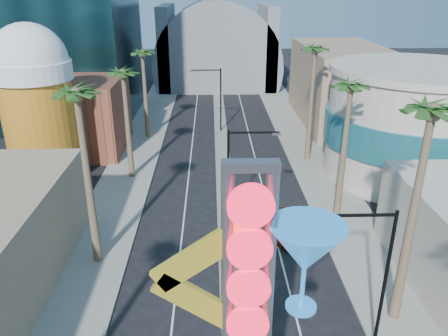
% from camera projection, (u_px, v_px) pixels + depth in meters
% --- Properties ---
extents(sidewalk_west, '(5.00, 100.00, 0.15)m').
position_uv_depth(sidewalk_west, '(135.00, 158.00, 47.23)').
color(sidewalk_west, gray).
rests_on(sidewalk_west, ground).
extents(sidewalk_east, '(5.00, 100.00, 0.15)m').
position_uv_depth(sidewalk_east, '(309.00, 156.00, 47.75)').
color(sidewalk_east, gray).
rests_on(sidewalk_east, ground).
extents(median, '(1.60, 84.00, 0.15)m').
position_uv_depth(median, '(222.00, 147.00, 50.25)').
color(median, gray).
rests_on(median, ground).
extents(brick_filler_west, '(10.00, 10.00, 8.00)m').
position_uv_depth(brick_filler_west, '(78.00, 115.00, 48.27)').
color(brick_filler_west, brown).
rests_on(brick_filler_west, ground).
extents(filler_east, '(10.00, 20.00, 10.00)m').
position_uv_depth(filler_east, '(340.00, 85.00, 57.96)').
color(filler_east, '#9A7D63').
rests_on(filler_east, ground).
extents(beer_mug, '(7.00, 7.00, 14.50)m').
position_uv_depth(beer_mug, '(36.00, 99.00, 39.38)').
color(beer_mug, '#B95C18').
rests_on(beer_mug, ground).
extents(turquoise_building, '(16.60, 16.60, 10.60)m').
position_uv_depth(turquoise_building, '(414.00, 123.00, 41.36)').
color(turquoise_building, '#B0A595').
rests_on(turquoise_building, ground).
extents(canopy, '(22.00, 16.00, 22.00)m').
position_uv_depth(canopy, '(217.00, 61.00, 79.87)').
color(canopy, slate).
rests_on(canopy, ground).
extents(neon_sign, '(6.53, 2.60, 12.55)m').
position_uv_depth(neon_sign, '(271.00, 300.00, 15.21)').
color(neon_sign, gray).
rests_on(neon_sign, ground).
extents(streetlight_0, '(3.79, 0.25, 8.00)m').
position_uv_depth(streetlight_0, '(236.00, 171.00, 31.82)').
color(streetlight_0, black).
rests_on(streetlight_0, ground).
extents(streetlight_1, '(3.79, 0.25, 8.00)m').
position_uv_depth(streetlight_1, '(216.00, 94.00, 53.87)').
color(streetlight_1, black).
rests_on(streetlight_1, ground).
extents(streetlight_2, '(3.45, 0.25, 8.00)m').
position_uv_depth(streetlight_2, '(377.00, 269.00, 20.97)').
color(streetlight_2, black).
rests_on(streetlight_2, ground).
extents(palm_1, '(2.40, 2.40, 12.70)m').
position_uv_depth(palm_1, '(78.00, 107.00, 25.56)').
color(palm_1, brown).
rests_on(palm_1, ground).
extents(palm_2, '(2.40, 2.40, 11.20)m').
position_uv_depth(palm_2, '(124.00, 80.00, 38.96)').
color(palm_2, brown).
rests_on(palm_2, ground).
extents(palm_3, '(2.40, 2.40, 11.20)m').
position_uv_depth(palm_3, '(143.00, 59.00, 50.00)').
color(palm_3, brown).
rests_on(palm_3, ground).
extents(palm_5, '(2.40, 2.40, 13.20)m').
position_uv_depth(palm_5, '(429.00, 128.00, 20.36)').
color(palm_5, brown).
rests_on(palm_5, ground).
extents(palm_6, '(2.40, 2.40, 11.70)m').
position_uv_depth(palm_6, '(350.00, 95.00, 31.92)').
color(palm_6, brown).
rests_on(palm_6, ground).
extents(palm_7, '(2.40, 2.40, 12.70)m').
position_uv_depth(palm_7, '(315.00, 57.00, 42.61)').
color(palm_7, brown).
rests_on(palm_7, ground).
extents(red_pickup, '(2.53, 5.27, 1.45)m').
position_uv_depth(red_pickup, '(291.00, 226.00, 32.64)').
color(red_pickup, '#A9250D').
rests_on(red_pickup, ground).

